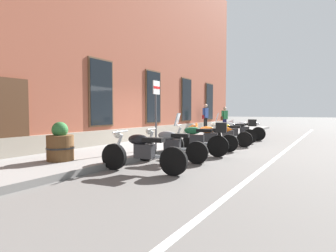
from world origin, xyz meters
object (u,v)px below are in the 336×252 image
Objects in this scene: pedestrian_blue_top at (205,116)px; barrel_planter at (60,145)px; motorcycle_grey_naked at (170,145)px; pedestrian_striped_shirt at (225,118)px; motorcycle_yellow_naked at (226,135)px; motorcycle_silver_touring at (234,131)px; parking_sign at (156,104)px; motorcycle_green_touring at (199,138)px; motorcycle_black_naked at (142,152)px; motorcycle_white_sport at (242,129)px; motorcycle_orange_sport at (208,135)px.

barrel_planter is (-11.52, -1.09, -0.58)m from pedestrian_blue_top.
pedestrian_striped_shirt is (10.34, 2.17, 0.55)m from motorcycle_grey_naked.
pedestrian_striped_shirt is at bearing 0.45° from barrel_planter.
motorcycle_yellow_naked is 1.25m from motorcycle_silver_touring.
motorcycle_silver_touring is 0.90× the size of parking_sign.
motorcycle_green_touring is at bearing -34.90° from barrel_planter.
motorcycle_black_naked is 1.24× the size of pedestrian_blue_top.
motorcycle_grey_naked is at bearing -131.90° from parking_sign.
parking_sign is (-4.28, 1.27, 1.07)m from motorcycle_silver_touring.
motorcycle_grey_naked is 5.34m from motorcycle_silver_touring.
motorcycle_silver_touring is 1.03× the size of motorcycle_white_sport.
parking_sign reaches higher than motorcycle_silver_touring.
motorcycle_orange_sport reaches higher than motorcycle_grey_naked.
motorcycle_silver_touring is 2.08× the size of barrel_planter.
barrel_planter reaches higher than motorcycle_yellow_naked.
motorcycle_white_sport is at bearing -11.58° from parking_sign.
motorcycle_black_naked is at bearing -152.67° from parking_sign.
motorcycle_orange_sport is at bearing 178.37° from motorcycle_silver_touring.
motorcycle_green_touring is 1.21m from motorcycle_orange_sport.
motorcycle_green_touring is 2.73m from motorcycle_yellow_naked.
pedestrian_blue_top reaches higher than motorcycle_grey_naked.
motorcycle_grey_naked is at bearing 177.67° from motorcycle_yellow_naked.
motorcycle_silver_touring reaches higher than motorcycle_black_naked.
motorcycle_white_sport is at bearing -131.54° from pedestrian_blue_top.
pedestrian_blue_top is at bearing 24.39° from motorcycle_orange_sport.
parking_sign reaches higher than pedestrian_striped_shirt.
pedestrian_striped_shirt is (7.79, 2.19, 0.47)m from motorcycle_orange_sport.
pedestrian_blue_top is 0.77× the size of parking_sign.
motorcycle_silver_touring reaches higher than barrel_planter.
motorcycle_silver_touring is 1.31× the size of pedestrian_striped_shirt.
motorcycle_orange_sport is 1.12× the size of pedestrian_blue_top.
motorcycle_green_touring is 3.98m from motorcycle_silver_touring.
motorcycle_orange_sport is 2.20m from parking_sign.
motorcycle_grey_naked is at bearing 179.62° from motorcycle_orange_sport.
motorcycle_grey_naked is 1.18× the size of pedestrian_blue_top.
parking_sign reaches higher than motorcycle_orange_sport.
barrel_planter is at bearing 103.63° from motorcycle_black_naked.
motorcycle_grey_naked is 1.01× the size of motorcycle_silver_touring.
motorcycle_orange_sport is at bearing -24.96° from barrel_planter.
motorcycle_black_naked is 1.10× the size of motorcycle_yellow_naked.
motorcycle_green_touring is 0.88× the size of parking_sign.
parking_sign reaches higher than barrel_planter.
pedestrian_blue_top is (4.23, 3.26, 0.58)m from motorcycle_silver_touring.
motorcycle_black_naked is 1.07× the size of motorcycle_green_touring.
motorcycle_black_naked is 12.00m from pedestrian_striped_shirt.
motorcycle_grey_naked is 2.09× the size of barrel_planter.
motorcycle_black_naked is 5.51m from motorcycle_yellow_naked.
motorcycle_white_sport is 0.87× the size of parking_sign.
motorcycle_black_naked is 2.25m from barrel_planter.
motorcycle_white_sport reaches higher than motorcycle_yellow_naked.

